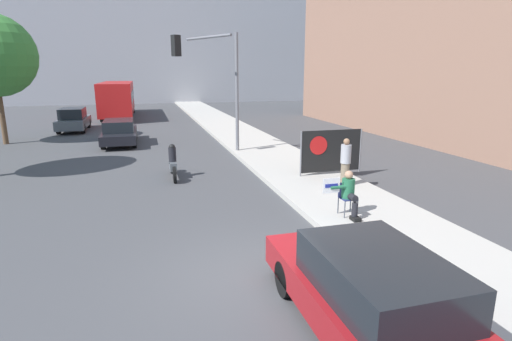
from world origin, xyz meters
TOP-DOWN VIEW (x-y plane):
  - ground_plane at (0.00, 0.00)m, footprint 160.00×160.00m
  - sidewalk_curb at (3.78, 15.00)m, footprint 3.30×90.00m
  - seated_protester at (3.12, 2.19)m, footprint 0.96×0.77m
  - jogger_on_sidewalk at (4.42, 4.82)m, footprint 0.34×0.34m
  - protest_banner at (4.67, 6.42)m, footprint 2.47×0.06m
  - traffic_light_pole at (1.30, 11.41)m, footprint 3.15×2.92m
  - parked_car_curbside at (1.11, -2.23)m, footprint 1.80×4.58m
  - car_on_road_nearest at (-3.26, 16.39)m, footprint 1.78×4.80m
  - car_on_road_midblock at (-6.50, 22.63)m, footprint 1.72×4.65m
  - city_bus_on_road at (-3.99, 31.05)m, footprint 2.56×11.62m
  - motorcycle_on_road at (-0.99, 8.13)m, footprint 0.28×2.12m

SIDE VIEW (x-z plane):
  - ground_plane at x=0.00m, z-range 0.00..0.00m
  - sidewalk_curb at x=3.78m, z-range 0.00..0.17m
  - motorcycle_on_road at x=-0.99m, z-range -0.10..1.21m
  - car_on_road_nearest at x=-3.26m, z-range 0.01..1.36m
  - parked_car_curbside at x=1.11m, z-range 0.00..1.42m
  - car_on_road_midblock at x=-6.50m, z-range -0.01..1.54m
  - seated_protester at x=3.12m, z-range 0.22..1.44m
  - jogger_on_sidewalk at x=4.42m, z-range 0.19..1.79m
  - protest_banner at x=4.67m, z-range 0.23..1.88m
  - city_bus_on_road at x=-3.99m, z-range 0.24..3.27m
  - traffic_light_pole at x=1.30m, z-range 1.17..6.66m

